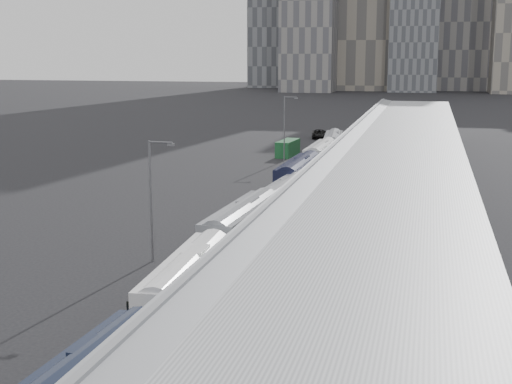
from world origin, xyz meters
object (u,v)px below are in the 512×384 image
(bus_3, at_px, (243,231))
(bus_5, at_px, (299,179))
(bus_2, at_px, (188,290))
(shipping_container, at_px, (288,148))
(street_lamp_far, at_px, (286,124))
(bus_4, at_px, (285,202))
(bus_7, at_px, (333,147))
(suv, at_px, (319,134))
(street_lamp_near, at_px, (153,193))
(bus_6, at_px, (321,159))

(bus_3, height_order, bus_5, bus_5)
(bus_2, height_order, shipping_container, bus_2)
(bus_5, xyz_separation_m, street_lamp_far, (-6.52, 24.52, 3.72))
(bus_4, xyz_separation_m, shipping_container, (-8.09, 42.17, -0.35))
(bus_4, xyz_separation_m, bus_7, (-1.07, 42.29, 0.03))
(bus_3, height_order, shipping_container, bus_3)
(suv, bearing_deg, bus_4, -94.11)
(bus_3, relative_size, shipping_container, 1.99)
(shipping_container, bearing_deg, street_lamp_near, -83.88)
(bus_5, bearing_deg, bus_2, -88.17)
(bus_7, xyz_separation_m, shipping_container, (-7.02, -0.11, -0.38))
(bus_4, height_order, suv, bus_4)
(bus_3, height_order, bus_7, bus_3)
(bus_2, xyz_separation_m, suv, (-6.35, 93.43, -0.77))
(bus_4, xyz_separation_m, bus_6, (-1.04, 29.49, 0.04))
(bus_4, relative_size, bus_6, 0.98)
(bus_6, xyz_separation_m, street_lamp_far, (-6.33, 7.17, 3.83))
(bus_6, bearing_deg, suv, 100.11)
(bus_4, height_order, bus_6, bus_6)
(bus_3, bearing_deg, bus_4, 88.35)
(bus_2, xyz_separation_m, shipping_container, (-7.52, 68.87, -0.37))
(street_lamp_near, xyz_separation_m, shipping_container, (-1.35, 58.78, -4.08))
(bus_6, xyz_separation_m, street_lamp_near, (-5.70, -46.09, 3.69))
(shipping_container, bearing_deg, bus_6, -56.13)
(bus_6, height_order, street_lamp_far, street_lamp_far)
(bus_6, relative_size, bus_7, 1.00)
(bus_3, relative_size, bus_4, 1.06)
(street_lamp_near, bearing_deg, street_lamp_far, 90.68)
(bus_5, relative_size, shipping_container, 2.04)
(bus_4, relative_size, suv, 2.19)
(bus_3, height_order, street_lamp_near, street_lamp_near)
(bus_3, xyz_separation_m, bus_6, (-0.06, 41.75, -0.06))
(shipping_container, bearing_deg, bus_5, -71.64)
(bus_7, bearing_deg, street_lamp_near, -101.17)
(bus_3, distance_m, street_lamp_far, 49.49)
(bus_6, bearing_deg, shipping_container, 120.20)
(bus_5, relative_size, street_lamp_far, 1.47)
(street_lamp_near, distance_m, street_lamp_far, 53.27)
(street_lamp_near, relative_size, shipping_container, 1.35)
(bus_7, bearing_deg, bus_4, -94.22)
(bus_2, distance_m, bus_4, 26.70)
(street_lamp_near, height_order, suv, street_lamp_near)
(bus_5, height_order, bus_7, bus_5)
(bus_2, height_order, bus_4, bus_2)
(bus_6, relative_size, street_lamp_far, 1.38)
(bus_6, distance_m, suv, 37.72)
(bus_7, bearing_deg, suv, 97.80)
(bus_5, bearing_deg, street_lamp_far, 106.31)
(bus_2, distance_m, shipping_container, 69.28)
(bus_3, height_order, street_lamp_far, street_lamp_far)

